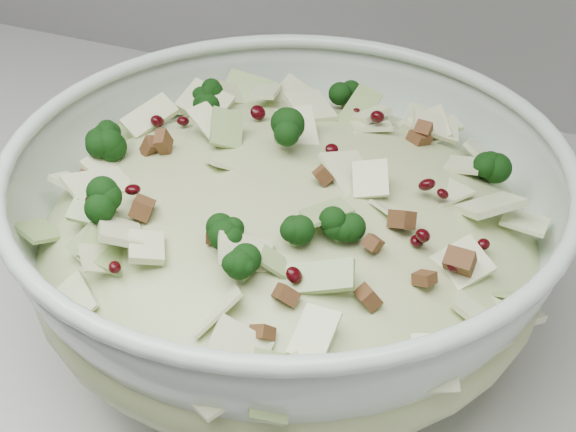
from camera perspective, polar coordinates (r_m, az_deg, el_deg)
The scene contains 2 objects.
mixing_bowl at distance 0.56m, azimuth -0.02°, elevation -1.68°, with size 0.47×0.47×0.15m.
salad at distance 0.55m, azimuth -0.02°, elevation 0.35°, with size 0.49×0.49×0.15m.
Camera 1 is at (0.86, 1.20, 1.32)m, focal length 50.00 mm.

